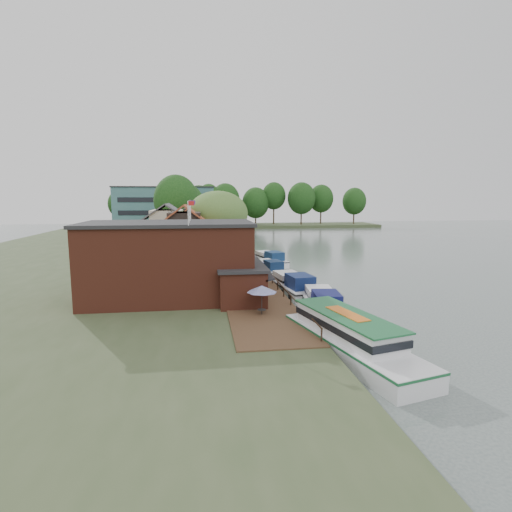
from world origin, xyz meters
name	(u,v)px	position (x,y,z in m)	size (l,w,h in m)	color
ground	(330,301)	(0.00, 0.00, 0.00)	(260.00, 260.00, 0.00)	#4A5554
land_bank	(105,254)	(-30.00, 35.00, 0.50)	(50.00, 140.00, 1.00)	#384728
quay_deck	(242,274)	(-8.00, 10.00, 1.05)	(6.00, 50.00, 0.10)	#47301E
quay_rail	(263,269)	(-5.30, 10.50, 1.50)	(0.20, 49.00, 1.00)	black
pub	(191,260)	(-14.00, -1.00, 4.65)	(20.00, 11.00, 7.30)	maroon
hotel_block	(166,210)	(-22.00, 70.00, 7.15)	(25.40, 12.40, 12.30)	#38666B
cottage_a	(185,238)	(-15.00, 14.00, 5.25)	(8.60, 7.60, 8.50)	black
cottage_b	(168,232)	(-18.00, 24.00, 5.25)	(9.60, 8.60, 8.50)	beige
cottage_c	(195,227)	(-14.00, 33.00, 5.25)	(7.60, 7.60, 8.50)	black
willow	(218,227)	(-10.50, 19.00, 6.21)	(8.60, 8.60, 10.43)	#476B2D
umbrella_0	(262,300)	(-8.25, -7.39, 2.29)	(2.45, 2.45, 2.38)	navy
umbrella_1	(256,281)	(-7.76, -0.24, 2.29)	(2.04, 2.04, 2.38)	navy
umbrella_2	(258,276)	(-7.17, 2.24, 2.29)	(2.26, 2.26, 2.38)	#1E1C9B
umbrella_3	(254,272)	(-7.23, 4.65, 2.29)	(2.46, 2.46, 2.38)	navy
umbrella_4	(254,268)	(-6.88, 7.09, 2.29)	(2.29, 2.29, 2.38)	navy
cruiser_0	(322,301)	(-2.22, -4.32, 1.21)	(3.21, 9.94, 2.41)	silver
cruiser_1	(293,283)	(-3.18, 3.17, 1.26)	(3.34, 10.34, 2.52)	white
cruiser_2	(269,267)	(-3.82, 14.79, 1.07)	(2.91, 9.01, 2.15)	silver
cruiser_3	(269,258)	(-2.44, 22.32, 1.16)	(3.11, 9.61, 2.32)	white
tour_boat	(352,336)	(-3.26, -14.12, 1.41)	(3.65, 12.91, 2.81)	silver
swan	(353,330)	(-1.39, -9.72, 0.22)	(0.44, 0.44, 0.44)	white
bank_tree_0	(176,210)	(-17.64, 42.90, 7.98)	(8.83, 8.83, 13.97)	#143811
bank_tree_1	(174,210)	(-18.46, 48.82, 7.75)	(8.26, 8.26, 13.50)	#143811
bank_tree_2	(188,211)	(-15.86, 59.39, 7.27)	(7.66, 7.66, 12.54)	#143811
bank_tree_3	(198,209)	(-13.57, 77.17, 7.28)	(8.31, 8.31, 12.56)	#143811
bank_tree_4	(209,206)	(-10.19, 87.76, 7.85)	(6.92, 6.92, 13.70)	#143811
bank_tree_5	(188,210)	(-16.76, 92.95, 6.31)	(6.55, 6.55, 10.61)	#143811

